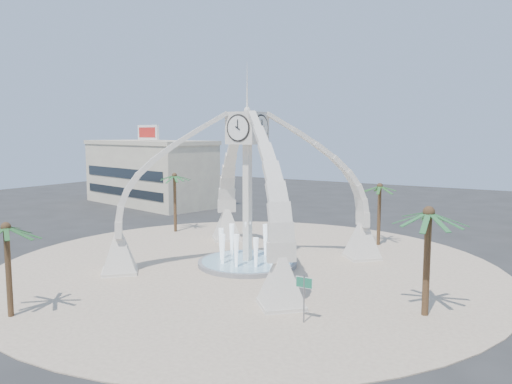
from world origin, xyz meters
The scene contains 10 objects.
ground centered at (0.00, 0.00, 0.00)m, with size 140.00×140.00×0.00m, color #282828.
plaza centered at (0.00, 0.00, 0.03)m, with size 40.00×40.00×0.06m, color beige.
clock_tower centered at (0.00, 0.00, 6.49)m, with size 17.94×17.94×16.30m.
fountain centered at (0.00, 0.00, 0.29)m, with size 8.00×8.00×3.62m.
building_nw centered at (-32.00, 22.00, 4.83)m, with size 23.75×13.73×11.90m.
palm_east centered at (14.92, -3.86, 6.07)m, with size 5.11×5.11×6.97m.
palm_west centered at (-14.20, 7.48, 6.05)m, with size 3.84×3.84×6.82m.
palm_north centered at (6.59, 12.81, 5.61)m, with size 3.81×3.81×6.38m.
palm_south centered at (-5.47, -16.87, 5.24)m, with size 4.26×4.26×5.99m.
street_sign centered at (9.43, -8.69, 2.02)m, with size 1.04×0.09×2.82m.
Camera 1 is at (21.49, -33.01, 10.63)m, focal length 35.00 mm.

